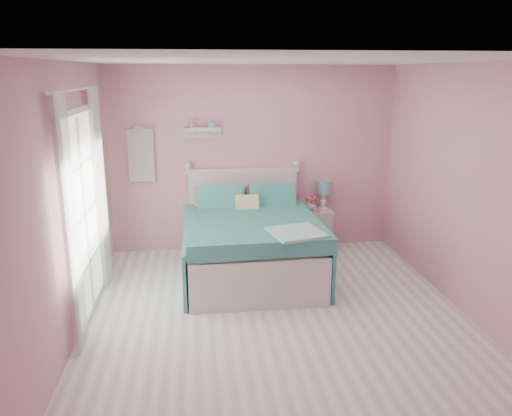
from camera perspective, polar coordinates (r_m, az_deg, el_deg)
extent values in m
plane|color=beige|center=(5.38, 2.50, -12.41)|extent=(4.50, 4.50, 0.00)
plane|color=pink|center=(7.10, -0.31, 5.56)|extent=(4.00, 0.00, 4.00)
plane|color=pink|center=(2.84, 10.25, -9.95)|extent=(4.00, 0.00, 4.00)
plane|color=pink|center=(5.00, -20.58, 0.40)|extent=(0.00, 4.50, 4.50)
plane|color=pink|center=(5.60, 23.33, 1.65)|extent=(0.00, 4.50, 4.50)
plane|color=white|center=(4.77, 2.88, 16.48)|extent=(4.50, 4.50, 0.00)
cube|color=silver|center=(6.35, -0.61, -5.79)|extent=(1.57, 2.03, 0.43)
cube|color=silver|center=(6.25, -0.62, -3.26)|extent=(1.50, 1.97, 0.16)
cube|color=silver|center=(7.18, -1.49, -0.34)|extent=(1.54, 0.07, 1.13)
cube|color=silver|center=(7.05, -1.52, 4.34)|extent=(1.60, 0.09, 0.06)
cube|color=silver|center=(5.42, 0.54, -8.90)|extent=(1.54, 0.06, 0.56)
cube|color=teal|center=(6.05, -0.47, -2.19)|extent=(1.68, 1.77, 0.18)
cube|color=#CE858F|center=(6.79, -4.23, 0.68)|extent=(0.69, 0.30, 0.43)
cube|color=#CE858F|center=(6.86, 1.70, 0.86)|extent=(0.69, 0.30, 0.43)
cube|color=#CCBC59|center=(6.55, -1.01, 0.16)|extent=(0.31, 0.23, 0.31)
cube|color=beige|center=(7.28, 6.88, -2.45)|extent=(0.41, 0.38, 0.59)
cube|color=silver|center=(7.06, 7.26, -1.61)|extent=(0.35, 0.02, 0.16)
sphere|color=white|center=(7.04, 7.31, -1.66)|extent=(0.03, 0.03, 0.03)
cylinder|color=white|center=(7.30, 7.68, 0.08)|extent=(0.13, 0.13, 0.02)
cylinder|color=white|center=(7.27, 7.71, 0.91)|extent=(0.06, 0.06, 0.22)
cylinder|color=#75A8C3|center=(7.23, 7.76, 2.38)|extent=(0.20, 0.20, 0.18)
imported|color=silver|center=(7.16, 6.31, 0.31)|extent=(0.15, 0.15, 0.14)
imported|color=pink|center=(7.06, 6.84, -0.19)|extent=(0.11, 0.11, 0.07)
sphere|color=#DE4B6F|center=(7.12, 6.35, 1.45)|extent=(0.06, 0.06, 0.06)
sphere|color=#DE4B6F|center=(7.16, 6.61, 1.19)|extent=(0.06, 0.06, 0.06)
sphere|color=#DE4B6F|center=(7.13, 6.01, 1.23)|extent=(0.06, 0.06, 0.06)
sphere|color=#DE4B6F|center=(7.11, 6.54, 0.93)|extent=(0.06, 0.06, 0.06)
sphere|color=#DE4B6F|center=(7.11, 6.13, 1.01)|extent=(0.06, 0.06, 0.06)
cube|color=silver|center=(6.91, -6.14, 8.97)|extent=(0.50, 0.14, 0.04)
cube|color=silver|center=(6.98, -6.13, 8.46)|extent=(0.50, 0.03, 0.12)
cylinder|color=#D18C99|center=(6.90, -7.42, 9.51)|extent=(0.06, 0.06, 0.10)
cube|color=#75A8C3|center=(6.91, -5.15, 9.41)|extent=(0.08, 0.06, 0.07)
cube|color=white|center=(7.01, -13.01, 5.87)|extent=(0.34, 0.03, 0.72)
cube|color=silver|center=(5.25, -20.11, 10.34)|extent=(0.04, 1.32, 0.06)
cube|color=silver|center=(5.79, -18.19, -10.80)|extent=(0.04, 1.32, 0.06)
cube|color=silver|center=(4.84, -20.57, -3.14)|extent=(0.04, 0.06, 2.10)
cube|color=silver|center=(6.02, -17.87, 0.61)|extent=(0.04, 0.06, 2.10)
cube|color=white|center=(5.42, -19.10, -0.75)|extent=(0.02, 1.20, 2.04)
cube|color=white|center=(4.69, -20.44, -2.05)|extent=(0.04, 0.40, 2.32)
cube|color=white|center=(6.09, -17.32, 2.08)|extent=(0.04, 0.40, 2.32)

